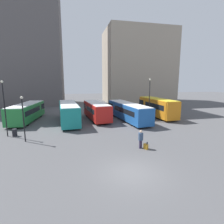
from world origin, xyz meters
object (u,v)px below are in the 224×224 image
object	(u,v)px
bus_2	(96,110)
traveler	(141,138)
trash_bin	(15,133)
lamp_post_1	(23,115)
bus_1	(69,112)
bus_0	(27,112)
lamp_post_2	(149,97)
bus_3	(127,111)
suitcase	(146,146)
lamp_post_0	(4,105)
bus_4	(157,107)

from	to	relation	value
bus_2	traveler	size ratio (longest dim) A/B	5.29
trash_bin	lamp_post_1	bearing A→B (deg)	-53.88
bus_1	traveler	bearing A→B (deg)	-155.72
lamp_post_1	trash_bin	xyz separation A→B (m)	(-1.66, 2.27, -2.43)
bus_0	bus_2	bearing A→B (deg)	-88.98
traveler	lamp_post_2	size ratio (longest dim) A/B	0.26
bus_3	suitcase	size ratio (longest dim) A/B	16.61
bus_0	trash_bin	distance (m)	8.21
bus_0	lamp_post_2	xyz separation A→B (m)	(18.66, -4.50, 2.33)
trash_bin	bus_0	bearing A→B (deg)	93.09
bus_0	lamp_post_1	size ratio (longest dim) A/B	2.16
bus_1	lamp_post_0	xyz separation A→B (m)	(-6.77, -5.53, 2.05)
bus_0	lamp_post_1	world-z (taller)	lamp_post_1
lamp_post_1	lamp_post_2	xyz separation A→B (m)	(16.57, 5.90, 0.98)
bus_0	trash_bin	world-z (taller)	bus_0
bus_3	traveler	bearing A→B (deg)	161.32
lamp_post_2	traveler	bearing A→B (deg)	-118.14
bus_4	bus_3	bearing A→B (deg)	100.09
bus_2	bus_3	distance (m)	5.11
bus_2	lamp_post_0	distance (m)	13.30
bus_3	lamp_post_1	xyz separation A→B (m)	(-13.66, -7.74, 1.34)
lamp_post_2	bus_0	bearing A→B (deg)	166.43
lamp_post_0	bus_4	bearing A→B (deg)	17.08
bus_3	lamp_post_1	distance (m)	15.76
lamp_post_0	lamp_post_2	world-z (taller)	lamp_post_2
bus_3	lamp_post_2	bearing A→B (deg)	-129.02
trash_bin	bus_1	bearing A→B (deg)	43.29
bus_3	traveler	size ratio (longest dim) A/B	6.97
trash_bin	bus_4	bearing A→B (deg)	17.92
bus_0	lamp_post_0	distance (m)	8.32
traveler	lamp_post_2	world-z (taller)	lamp_post_2
traveler	suitcase	xyz separation A→B (m)	(0.40, -0.33, -0.78)
bus_3	lamp_post_0	size ratio (longest dim) A/B	1.93
bus_1	lamp_post_1	world-z (taller)	lamp_post_1
bus_2	bus_3	size ratio (longest dim) A/B	0.76
bus_3	trash_bin	xyz separation A→B (m)	(-15.31, -5.47, -1.09)
bus_4	traveler	bearing A→B (deg)	144.52
bus_0	bus_3	xyz separation A→B (m)	(15.75, -2.66, 0.00)
bus_1	suitcase	xyz separation A→B (m)	(7.15, -12.61, -1.36)
lamp_post_1	lamp_post_2	bearing A→B (deg)	19.59
lamp_post_0	lamp_post_1	distance (m)	3.50
suitcase	lamp_post_0	world-z (taller)	lamp_post_0
bus_3	bus_4	xyz separation A→B (m)	(5.96, 1.41, 0.24)
traveler	suitcase	world-z (taller)	traveler
bus_0	bus_4	size ratio (longest dim) A/B	1.04
bus_2	lamp_post_0	xyz separation A→B (m)	(-11.21, -6.83, 2.15)
bus_2	bus_0	bearing A→B (deg)	77.13
traveler	bus_4	bearing A→B (deg)	-53.39
bus_3	lamp_post_2	xyz separation A→B (m)	(2.91, -1.85, 2.32)
lamp_post_1	bus_1	bearing A→B (deg)	61.32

